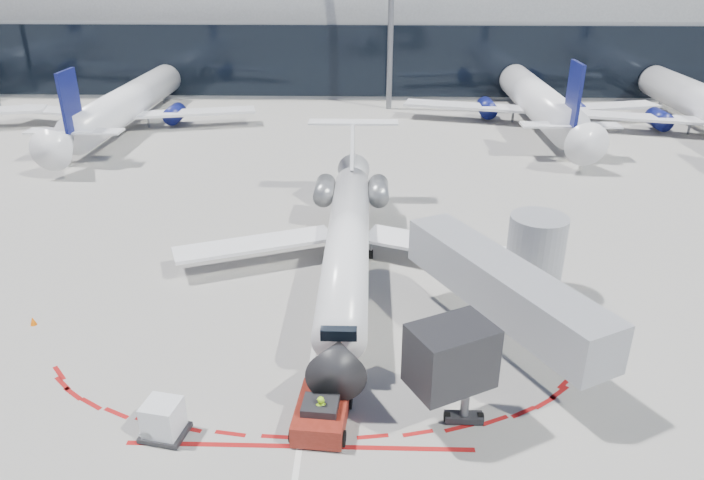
{
  "coord_description": "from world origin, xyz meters",
  "views": [
    {
      "loc": [
        2.66,
        -30.75,
        18.03
      ],
      "look_at": [
        1.72,
        1.47,
        3.16
      ],
      "focal_mm": 32.0,
      "sensor_mm": 36.0,
      "label": 1
    }
  ],
  "objects_px": {
    "regional_jet": "(348,234)",
    "pushback_tug": "(322,412)",
    "ramp_worker": "(321,414)",
    "uld_container": "(163,420)"
  },
  "relations": [
    {
      "from": "pushback_tug",
      "to": "uld_container",
      "type": "xyz_separation_m",
      "value": [
        -6.36,
        -0.87,
        0.21
      ]
    },
    {
      "from": "pushback_tug",
      "to": "ramp_worker",
      "type": "relative_size",
      "value": 3.08
    },
    {
      "from": "regional_jet",
      "to": "uld_container",
      "type": "bearing_deg",
      "value": -114.45
    },
    {
      "from": "regional_jet",
      "to": "uld_container",
      "type": "distance_m",
      "value": 16.87
    },
    {
      "from": "regional_jet",
      "to": "pushback_tug",
      "type": "height_order",
      "value": "regional_jet"
    },
    {
      "from": "pushback_tug",
      "to": "uld_container",
      "type": "distance_m",
      "value": 6.42
    },
    {
      "from": "uld_container",
      "to": "pushback_tug",
      "type": "bearing_deg",
      "value": 18.62
    },
    {
      "from": "regional_jet",
      "to": "pushback_tug",
      "type": "distance_m",
      "value": 14.54
    },
    {
      "from": "pushback_tug",
      "to": "uld_container",
      "type": "bearing_deg",
      "value": -167.31
    },
    {
      "from": "pushback_tug",
      "to": "uld_container",
      "type": "height_order",
      "value": "uld_container"
    }
  ]
}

